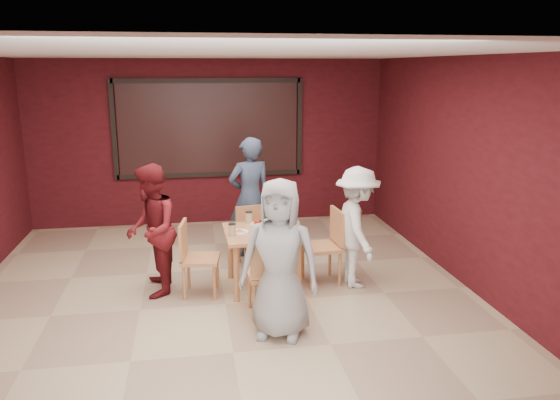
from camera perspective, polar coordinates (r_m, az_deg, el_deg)
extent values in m
plane|color=tan|center=(6.44, -5.73, -10.75)|extent=(7.00, 7.00, 0.00)
cube|color=black|center=(9.36, -7.42, 7.43)|extent=(3.00, 0.02, 1.50)
cube|color=tan|center=(6.63, -1.81, -3.43)|extent=(0.93, 0.93, 0.04)
cylinder|color=tan|center=(7.05, -5.21, -5.52)|extent=(0.07, 0.07, 0.69)
cylinder|color=tan|center=(7.15, 0.69, -5.19)|extent=(0.07, 0.07, 0.69)
cylinder|color=tan|center=(6.36, -4.59, -7.68)|extent=(0.07, 0.07, 0.69)
cylinder|color=tan|center=(6.47, 1.94, -7.27)|extent=(0.07, 0.07, 0.69)
cylinder|color=silver|center=(6.35, -1.46, -3.97)|extent=(0.23, 0.23, 0.01)
cone|color=#C77C46|center=(6.35, -1.46, -3.84)|extent=(0.21, 0.21, 0.02)
cylinder|color=beige|center=(6.26, -0.20, -3.60)|extent=(0.09, 0.09, 0.14)
cylinder|color=black|center=(6.24, -0.21, -2.94)|extent=(0.09, 0.09, 0.01)
cylinder|color=silver|center=(6.90, -2.14, -2.53)|extent=(0.23, 0.23, 0.01)
cone|color=#C77C46|center=(6.89, -2.14, -2.41)|extent=(0.21, 0.21, 0.02)
cylinder|color=beige|center=(6.95, -3.27, -1.86)|extent=(0.09, 0.09, 0.14)
cylinder|color=black|center=(6.93, -3.28, -1.26)|extent=(0.09, 0.09, 0.01)
cylinder|color=silver|center=(6.59, -4.32, -3.33)|extent=(0.23, 0.23, 0.01)
cone|color=#C77C46|center=(6.59, -4.32, -3.21)|extent=(0.21, 0.21, 0.02)
cylinder|color=beige|center=(6.45, -5.01, -3.15)|extent=(0.09, 0.09, 0.14)
cylinder|color=black|center=(6.43, -5.02, -2.50)|extent=(0.09, 0.09, 0.01)
cylinder|color=silver|center=(6.67, 0.66, -3.10)|extent=(0.23, 0.23, 0.01)
cone|color=#C77C46|center=(6.66, 0.66, -2.98)|extent=(0.21, 0.21, 0.02)
cylinder|color=beige|center=(6.78, 1.21, -2.24)|extent=(0.09, 0.09, 0.14)
cylinder|color=black|center=(6.76, 1.21, -1.62)|extent=(0.09, 0.09, 0.01)
cylinder|color=silver|center=(6.59, -1.12, -2.90)|extent=(0.06, 0.06, 0.10)
cylinder|color=silver|center=(6.54, -1.56, -3.10)|extent=(0.05, 0.05, 0.08)
cylinder|color=#AB140C|center=(6.55, -2.43, -2.82)|extent=(0.07, 0.07, 0.15)
cube|color=black|center=(6.70, -2.22, -2.62)|extent=(0.12, 0.07, 0.10)
cube|color=#B07244|center=(6.00, -1.21, -7.71)|extent=(0.48, 0.48, 0.04)
cylinder|color=#B07244|center=(6.29, 0.18, -9.07)|extent=(0.04, 0.04, 0.45)
cylinder|color=#B07244|center=(6.23, -3.21, -9.32)|extent=(0.04, 0.04, 0.45)
cylinder|color=#B07244|center=(5.96, 0.92, -10.42)|extent=(0.04, 0.04, 0.45)
cylinder|color=#B07244|center=(5.90, -2.67, -10.71)|extent=(0.04, 0.04, 0.45)
cube|color=#B07244|center=(5.71, -0.84, -6.02)|extent=(0.46, 0.06, 0.44)
cube|color=#B07244|center=(7.47, -2.83, -3.93)|extent=(0.45, 0.45, 0.04)
cylinder|color=#B07244|center=(7.35, -3.64, -5.94)|extent=(0.03, 0.03, 0.38)
cylinder|color=#B07244|center=(7.44, -1.30, -5.68)|extent=(0.03, 0.03, 0.38)
cylinder|color=#B07244|center=(7.64, -4.28, -5.19)|extent=(0.03, 0.03, 0.38)
cylinder|color=#B07244|center=(7.72, -2.03, -4.95)|extent=(0.03, 0.03, 0.38)
cube|color=#B07244|center=(7.57, -3.23, -1.95)|extent=(0.39, 0.10, 0.37)
cube|color=#B07244|center=(6.57, -8.31, -6.13)|extent=(0.49, 0.49, 0.04)
cylinder|color=#B07244|center=(6.47, -6.88, -8.60)|extent=(0.04, 0.04, 0.42)
cylinder|color=#B07244|center=(6.80, -6.57, -7.48)|extent=(0.04, 0.04, 0.42)
cylinder|color=#B07244|center=(6.52, -9.98, -8.55)|extent=(0.04, 0.04, 0.42)
cylinder|color=#B07244|center=(6.84, -9.53, -7.44)|extent=(0.04, 0.04, 0.42)
cube|color=#B07244|center=(6.52, -10.10, -4.06)|extent=(0.10, 0.43, 0.41)
cube|color=#B07244|center=(6.87, 4.33, -4.94)|extent=(0.49, 0.49, 0.04)
cylinder|color=#B07244|center=(7.07, 2.40, -6.47)|extent=(0.04, 0.04, 0.44)
cylinder|color=#B07244|center=(6.74, 3.29, -7.52)|extent=(0.04, 0.04, 0.44)
cylinder|color=#B07244|center=(7.17, 5.24, -6.20)|extent=(0.04, 0.04, 0.44)
cylinder|color=#B07244|center=(6.85, 6.26, -7.21)|extent=(0.04, 0.04, 0.44)
cube|color=#B07244|center=(6.86, 6.01, -2.74)|extent=(0.07, 0.46, 0.43)
imported|color=#979797|center=(5.43, -0.04, -6.18)|extent=(0.92, 0.76, 1.62)
imported|color=#324159|center=(7.78, -3.16, 0.32)|extent=(0.70, 0.54, 1.72)
imported|color=maroon|center=(6.61, -13.30, -3.12)|extent=(0.60, 0.77, 1.58)
imported|color=silver|center=(6.75, 8.05, -2.85)|extent=(0.58, 0.98, 1.50)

